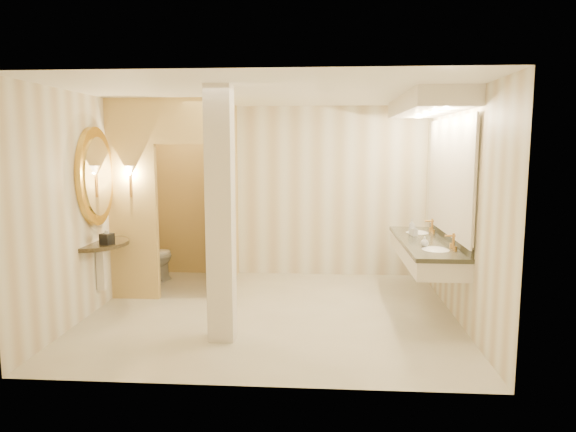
% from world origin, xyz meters
% --- Properties ---
extents(floor, '(4.50, 4.50, 0.00)m').
position_xyz_m(floor, '(0.00, 0.00, 0.00)').
color(floor, beige).
rests_on(floor, ground).
extents(ceiling, '(4.50, 4.50, 0.00)m').
position_xyz_m(ceiling, '(0.00, 0.00, 2.70)').
color(ceiling, white).
rests_on(ceiling, wall_back).
extents(wall_back, '(4.50, 0.02, 2.70)m').
position_xyz_m(wall_back, '(0.00, 2.00, 1.35)').
color(wall_back, white).
rests_on(wall_back, floor).
extents(wall_front, '(4.50, 0.02, 2.70)m').
position_xyz_m(wall_front, '(0.00, -2.00, 1.35)').
color(wall_front, white).
rests_on(wall_front, floor).
extents(wall_left, '(0.02, 4.00, 2.70)m').
position_xyz_m(wall_left, '(-2.25, 0.00, 1.35)').
color(wall_left, white).
rests_on(wall_left, floor).
extents(wall_right, '(0.02, 4.00, 2.70)m').
position_xyz_m(wall_right, '(2.25, 0.00, 1.35)').
color(wall_right, white).
rests_on(wall_right, floor).
extents(toilet_closet, '(1.50, 1.55, 2.70)m').
position_xyz_m(toilet_closet, '(-1.12, 0.97, 1.39)').
color(toilet_closet, '#EBCD7B').
rests_on(toilet_closet, floor).
extents(wall_sconce, '(0.14, 0.14, 0.42)m').
position_xyz_m(wall_sconce, '(-1.93, 0.43, 1.73)').
color(wall_sconce, '#B48039').
rests_on(wall_sconce, toilet_closet).
extents(vanity, '(0.75, 2.39, 2.09)m').
position_xyz_m(vanity, '(1.98, 0.40, 1.63)').
color(vanity, silver).
rests_on(vanity, floor).
extents(console_shelf, '(0.94, 0.94, 1.92)m').
position_xyz_m(console_shelf, '(-2.21, 0.02, 1.34)').
color(console_shelf, black).
rests_on(console_shelf, floor).
extents(pillar, '(0.27, 0.27, 2.70)m').
position_xyz_m(pillar, '(-0.45, -0.90, 1.35)').
color(pillar, silver).
rests_on(pillar, floor).
extents(tissue_box, '(0.17, 0.17, 0.13)m').
position_xyz_m(tissue_box, '(-2.03, -0.15, 0.94)').
color(tissue_box, black).
rests_on(tissue_box, console_shelf).
extents(toilet, '(0.61, 0.85, 0.78)m').
position_xyz_m(toilet, '(-1.95, 1.29, 0.39)').
color(toilet, white).
rests_on(toilet, floor).
extents(soap_bottle_a, '(0.08, 0.08, 0.15)m').
position_xyz_m(soap_bottle_a, '(1.86, 0.72, 0.95)').
color(soap_bottle_a, beige).
rests_on(soap_bottle_a, vanity).
extents(soap_bottle_b, '(0.12, 0.12, 0.12)m').
position_xyz_m(soap_bottle_b, '(1.85, -0.01, 0.94)').
color(soap_bottle_b, silver).
rests_on(soap_bottle_b, vanity).
extents(soap_bottle_c, '(0.10, 0.10, 0.22)m').
position_xyz_m(soap_bottle_c, '(1.84, 0.79, 0.98)').
color(soap_bottle_c, '#C6B28C').
rests_on(soap_bottle_c, vanity).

